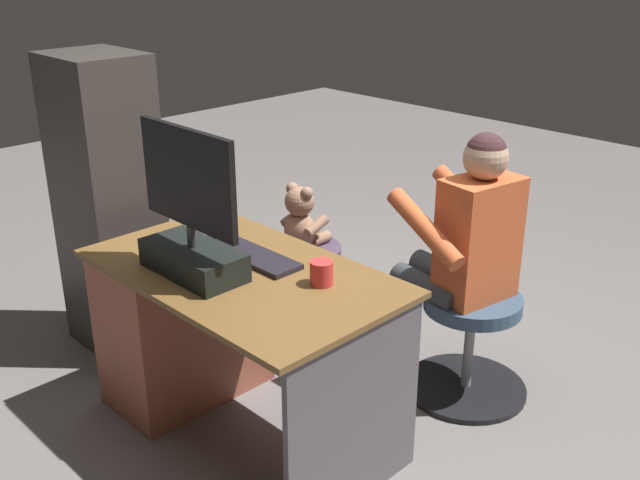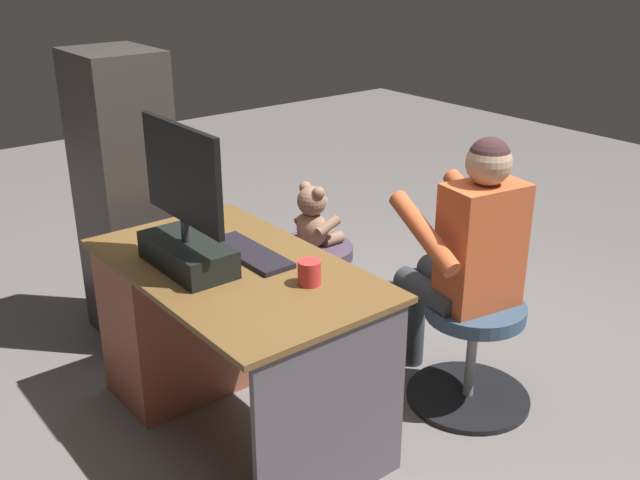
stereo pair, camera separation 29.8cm
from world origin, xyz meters
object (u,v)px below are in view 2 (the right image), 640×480
object	(u,v)px
monitor	(186,226)
cup	(309,273)
keyboard	(250,253)
teddy_bear	(314,218)
person	(463,249)
desk	(198,314)
office_chair_teddy	(312,285)
computer_mouse	(205,230)
tv_remote	(199,235)
visitor_chair	(472,346)

from	to	relation	value
monitor	cup	size ratio (longest dim) A/B	6.12
keyboard	teddy_bear	size ratio (longest dim) A/B	1.32
person	desk	bearing A→B (deg)	50.87
office_chair_teddy	person	size ratio (longest dim) A/B	0.45
office_chair_teddy	computer_mouse	bearing A→B (deg)	98.49
tv_remote	teddy_bear	world-z (taller)	teddy_bear
monitor	cup	world-z (taller)	monitor
desk	person	world-z (taller)	person
monitor	visitor_chair	size ratio (longest dim) A/B	1.03
cup	computer_mouse	bearing A→B (deg)	4.33
office_chair_teddy	teddy_bear	size ratio (longest dim) A/B	1.67
keyboard	desk	bearing A→B (deg)	20.24
computer_mouse	cup	size ratio (longest dim) A/B	1.08
tv_remote	office_chair_teddy	world-z (taller)	tv_remote
cup	monitor	bearing A→B (deg)	33.71
computer_mouse	tv_remote	world-z (taller)	computer_mouse
keyboard	cup	xyz separation A→B (m)	(-0.35, -0.03, 0.03)
office_chair_teddy	person	distance (m)	0.94
tv_remote	visitor_chair	xyz separation A→B (m)	(-0.80, -0.82, -0.47)
teddy_bear	office_chair_teddy	bearing A→B (deg)	90.00
keyboard	person	xyz separation A→B (m)	(-0.43, -0.75, -0.04)
keyboard	computer_mouse	world-z (taller)	computer_mouse
office_chair_teddy	cup	bearing A→B (deg)	141.47
computer_mouse	person	distance (m)	1.06
visitor_chair	person	xyz separation A→B (m)	(0.08, 0.01, 0.42)
desk	tv_remote	size ratio (longest dim) A/B	8.14
monitor	cup	bearing A→B (deg)	-146.29
visitor_chair	tv_remote	bearing A→B (deg)	45.93
monitor	office_chair_teddy	bearing A→B (deg)	-68.12
office_chair_teddy	visitor_chair	world-z (taller)	same
teddy_bear	visitor_chair	xyz separation A→B (m)	(-0.90, -0.14, -0.35)
visitor_chair	desk	bearing A→B (deg)	48.17
desk	teddy_bear	distance (m)	0.77
cup	office_chair_teddy	size ratio (longest dim) A/B	0.17
desk	keyboard	world-z (taller)	keyboard
keyboard	teddy_bear	distance (m)	0.75
monitor	office_chair_teddy	size ratio (longest dim) A/B	1.03
desk	person	bearing A→B (deg)	-129.13
desk	keyboard	size ratio (longest dim) A/B	2.91
computer_mouse	office_chair_teddy	xyz separation A→B (m)	(0.10, -0.64, -0.48)
keyboard	tv_remote	world-z (taller)	keyboard
desk	visitor_chair	xyz separation A→B (m)	(-0.78, -0.87, -0.12)
desk	cup	size ratio (longest dim) A/B	13.70
desk	office_chair_teddy	size ratio (longest dim) A/B	2.30
desk	visitor_chair	size ratio (longest dim) A/B	2.30
computer_mouse	person	bearing A→B (deg)	-133.02
tv_remote	computer_mouse	bearing A→B (deg)	-51.76
keyboard	teddy_bear	world-z (taller)	teddy_bear
desk	keyboard	distance (m)	0.45
teddy_bear	visitor_chair	world-z (taller)	teddy_bear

